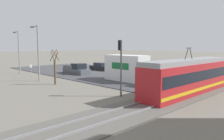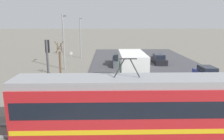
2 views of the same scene
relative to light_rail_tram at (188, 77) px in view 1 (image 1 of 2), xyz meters
The scene contains 13 objects.
ground_plane 21.59m from the light_rail_tram, 103.28° to the right, with size 320.00×320.00×0.00m, color slate.
road_surface 21.58m from the light_rail_tram, 103.28° to the right, with size 17.18×36.44×0.08m.
rail_bed 5.22m from the light_rail_tram, behind, with size 56.29×4.40×0.22m.
light_rail_tram is the anchor object (origin of this frame).
box_truck 8.25m from the light_rail_tram, 99.76° to the right, with size 2.52×10.34×3.44m.
pickup_truck 20.35m from the light_rail_tram, 92.10° to the right, with size 2.04×5.39×1.80m.
sedan_car_0 15.62m from the light_rail_tram, 131.25° to the right, with size 1.78×4.37×1.52m.
sedan_car_1 22.69m from the light_rail_tram, 108.07° to the right, with size 1.75×4.42×1.47m.
traffic_light_pole 7.04m from the light_rail_tram, 35.02° to the right, with size 0.28×0.47×5.30m.
street_tree 15.54m from the light_rail_tram, 63.75° to the right, with size 1.04×0.86×4.35m.
street_lamp_near_crossing 19.61m from the light_rail_tram, 68.57° to the right, with size 0.36×1.95×7.53m.
street_lamp_mid_block 28.55m from the light_rail_tram, 77.89° to the right, with size 0.36×1.95×7.27m.
no_parking_sign 22.39m from the light_rail_tram, 72.58° to the right, with size 0.32×0.08×2.00m.
Camera 1 is at (25.25, 31.20, 4.76)m, focal length 35.00 mm.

